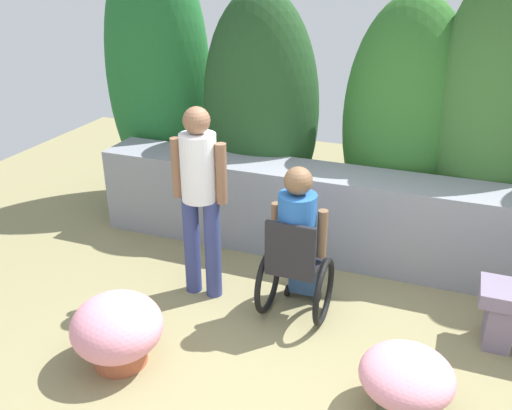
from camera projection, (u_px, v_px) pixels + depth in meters
name	position (u px, v px, depth m)	size (l,w,h in m)	color
ground_plane	(298.00, 383.00, 3.89)	(10.82, 10.82, 0.00)	#847C54
stone_retaining_wall	(356.00, 218.00, 5.31)	(5.31, 0.56, 0.88)	gray
hedge_backdrop	(357.00, 103.00, 5.57)	(6.11, 1.04, 3.09)	#20662D
person_in_wheelchair	(298.00, 248.00, 4.41)	(0.53, 0.66, 1.33)	black
person_standing_companion	(200.00, 192.00, 4.54)	(0.49, 0.30, 1.69)	navy
flower_pot_purple_near	(117.00, 330.00, 3.98)	(0.67, 0.67, 0.55)	#AE5639
flower_pot_terracotta_by_wall	(406.00, 379.00, 3.56)	(0.62, 0.62, 0.45)	#52533D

